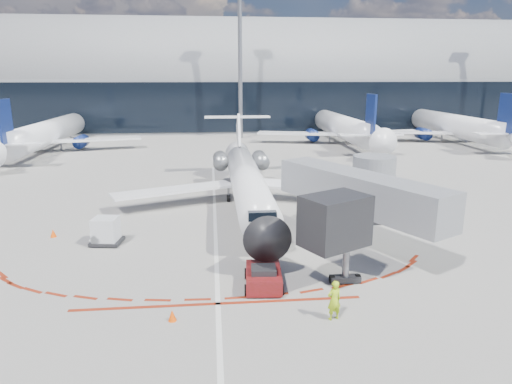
{
  "coord_description": "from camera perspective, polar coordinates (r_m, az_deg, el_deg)",
  "views": [
    {
      "loc": [
        -0.12,
        -31.51,
        10.67
      ],
      "look_at": [
        2.93,
        -0.41,
        2.66
      ],
      "focal_mm": 32.0,
      "sensor_mm": 36.0,
      "label": 1
    }
  ],
  "objects": [
    {
      "name": "bg_airliner_1",
      "position": [
        76.11,
        10.68,
        10.01
      ],
      "size": [
        32.08,
        33.97,
        10.38
      ],
      "primitive_type": null,
      "color": "white",
      "rests_on": "ground"
    },
    {
      "name": "safety_cone_left",
      "position": [
        34.0,
        -24.02,
        -4.71
      ],
      "size": [
        0.41,
        0.41,
        0.56
      ],
      "primitive_type": "cone",
      "color": "#FF4E05",
      "rests_on": "ground"
    },
    {
      "name": "ground",
      "position": [
        33.27,
        -5.12,
        -4.39
      ],
      "size": [
        260.0,
        260.0,
        0.0
      ],
      "primitive_type": "plane",
      "color": "gray",
      "rests_on": "ground"
    },
    {
      "name": "bg_airliner_2",
      "position": [
        83.02,
        23.49,
        9.45
      ],
      "size": [
        32.27,
        34.17,
        10.44
      ],
      "primitive_type": null,
      "color": "white",
      "rests_on": "ground"
    },
    {
      "name": "apron_centerline",
      "position": [
        35.17,
        -5.15,
        -3.34
      ],
      "size": [
        0.25,
        40.0,
        0.01
      ],
      "primitive_type": "cube",
      "color": "silver",
      "rests_on": "ground"
    },
    {
      "name": "ramp_worker",
      "position": [
        21.19,
        9.74,
        -13.19
      ],
      "size": [
        0.78,
        0.63,
        1.88
      ],
      "primitive_type": "imported",
      "rotation": [
        0.0,
        0.0,
        3.43
      ],
      "color": "#AEDA16",
      "rests_on": "ground"
    },
    {
      "name": "pushback_tug",
      "position": [
        24.04,
        0.93,
        -10.59
      ],
      "size": [
        2.15,
        4.64,
        1.19
      ],
      "rotation": [
        0.0,
        0.0,
        -0.07
      ],
      "color": "#55110C",
      "rests_on": "ground"
    },
    {
      "name": "light_mast_centre",
      "position": [
        79.7,
        -1.99,
        15.69
      ],
      "size": [
        0.7,
        0.7,
        25.0
      ],
      "primitive_type": "cylinder",
      "color": "gray",
      "rests_on": "ground"
    },
    {
      "name": "apron_stop_bar",
      "position": [
        22.68,
        -4.78,
        -13.73
      ],
      "size": [
        14.0,
        0.25,
        0.01
      ],
      "primitive_type": "cube",
      "color": "maroon",
      "rests_on": "ground"
    },
    {
      "name": "uld_container",
      "position": [
        31.18,
        -18.24,
        -4.67
      ],
      "size": [
        2.11,
        1.87,
        1.78
      ],
      "rotation": [
        0.0,
        0.0,
        -0.14
      ],
      "color": "black",
      "rests_on": "ground"
    },
    {
      "name": "terminal_building",
      "position": [
        96.51,
        -5.68,
        13.04
      ],
      "size": [
        150.0,
        24.15,
        24.0
      ],
      "color": "gray",
      "rests_on": "ground"
    },
    {
      "name": "safety_cone_right",
      "position": [
        21.44,
        -10.43,
        -14.93
      ],
      "size": [
        0.38,
        0.38,
        0.53
      ],
      "primitive_type": "cone",
      "color": "#FF4E05",
      "rests_on": "ground"
    },
    {
      "name": "bg_airliner_0",
      "position": [
        73.21,
        -24.82,
        8.65
      ],
      "size": [
        31.07,
        32.89,
        10.05
      ],
      "primitive_type": null,
      "color": "white",
      "rests_on": "ground"
    },
    {
      "name": "jet_bridge",
      "position": [
        31.13,
        13.15,
        -0.26
      ],
      "size": [
        10.03,
        15.2,
        4.9
      ],
      "color": "gray",
      "rests_on": "ground"
    },
    {
      "name": "regional_jet",
      "position": [
        38.05,
        -1.22,
        1.68
      ],
      "size": [
        22.4,
        27.62,
        6.92
      ],
      "color": "white",
      "rests_on": "ground"
    }
  ]
}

